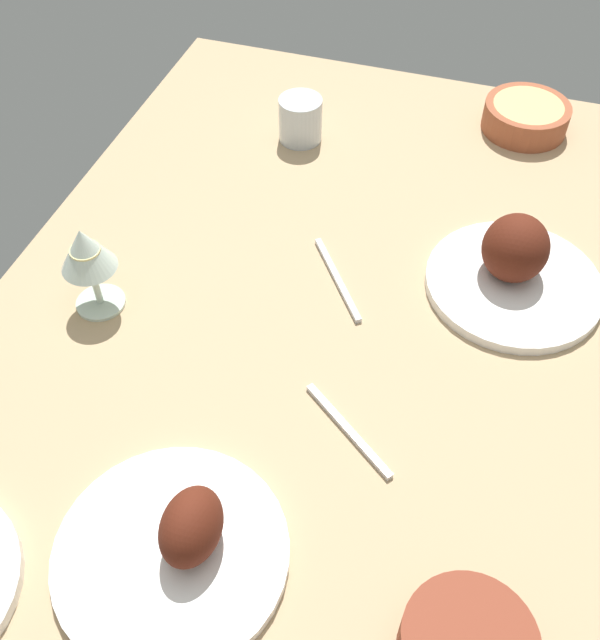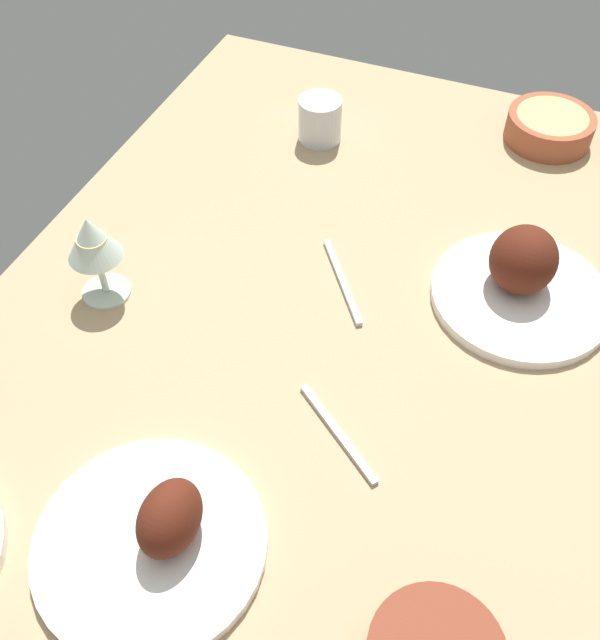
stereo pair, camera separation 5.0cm
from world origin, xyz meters
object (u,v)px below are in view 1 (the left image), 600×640
object	(u,v)px
plate_center_main	(177,546)
spoon_loose	(348,430)
bowl_pasta	(526,116)
wine_glass	(86,253)
water_tumbler	(300,119)
fork_loose	(337,279)
plate_far_side	(514,267)

from	to	relation	value
plate_center_main	spoon_loose	bearing A→B (deg)	-32.95
bowl_pasta	wine_glass	distance (cm)	81.30
bowl_pasta	water_tumbler	size ratio (longest dim) A/B	1.92
water_tumbler	fork_loose	world-z (taller)	water_tumbler
wine_glass	spoon_loose	distance (cm)	41.59
spoon_loose	plate_far_side	bearing A→B (deg)	-79.80
plate_center_main	water_tumbler	bearing A→B (deg)	7.90
fork_loose	spoon_loose	world-z (taller)	same
wine_glass	bowl_pasta	bearing A→B (deg)	-40.43
plate_center_main	fork_loose	size ratio (longest dim) A/B	1.49
plate_far_side	plate_center_main	world-z (taller)	plate_far_side
spoon_loose	wine_glass	bearing A→B (deg)	22.47
water_tumbler	spoon_loose	xyz separation A→B (cm)	(-56.58, -24.19, -3.51)
wine_glass	water_tumbler	xyz separation A→B (cm)	(46.61, -15.05, -6.01)
wine_glass	water_tumbler	size ratio (longest dim) A/B	1.79
bowl_pasta	fork_loose	xyz separation A→B (cm)	(-47.03, 21.60, -2.30)
plate_far_side	wine_glass	size ratio (longest dim) A/B	1.81
plate_center_main	spoon_loose	distance (cm)	24.81
plate_far_side	plate_center_main	xyz separation A→B (cm)	(-52.54, 29.33, -1.14)
water_tumbler	fork_loose	bearing A→B (deg)	-153.62
bowl_pasta	plate_far_side	bearing A→B (deg)	-176.29
plate_far_side	water_tumbler	size ratio (longest dim) A/B	3.24
fork_loose	plate_center_main	bearing A→B (deg)	-42.47
wine_glass	fork_loose	xyz separation A→B (cm)	(14.61, -30.92, -9.53)
plate_far_side	spoon_loose	distance (cm)	35.63
plate_far_side	plate_center_main	size ratio (longest dim) A/B	0.98
plate_far_side	spoon_loose	xyz separation A→B (cm)	(-31.77, 15.86, -2.91)
plate_far_side	bowl_pasta	bearing A→B (deg)	3.71
water_tumbler	plate_far_side	bearing A→B (deg)	-121.77
plate_far_side	plate_center_main	bearing A→B (deg)	150.83
plate_far_side	wine_glass	xyz separation A→B (cm)	(-21.81, 55.11, 6.62)
wine_glass	fork_loose	world-z (taller)	wine_glass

